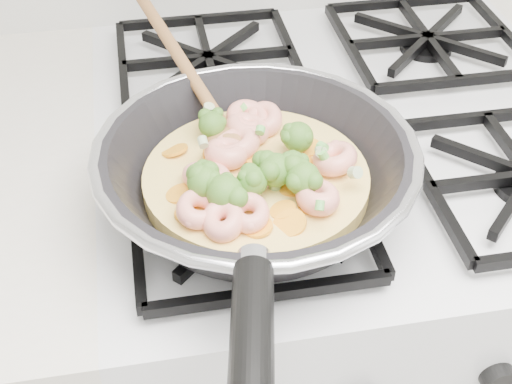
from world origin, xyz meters
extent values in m
cube|color=silver|center=(0.00, 1.70, 0.45)|extent=(0.60, 0.60, 0.90)
cube|color=black|center=(0.00, 1.70, 0.91)|extent=(0.56, 0.56, 0.02)
torus|color=silver|center=(-0.14, 1.56, 0.98)|extent=(0.32, 0.32, 0.01)
cylinder|color=black|center=(-0.18, 1.33, 0.98)|extent=(0.06, 0.17, 0.03)
cylinder|color=#FBD96D|center=(-0.14, 1.56, 0.95)|extent=(0.22, 0.22, 0.02)
ellipsoid|color=#9C6738|center=(-0.15, 1.61, 0.96)|extent=(0.05, 0.06, 0.02)
cylinder|color=#9C6738|center=(-0.19, 1.73, 0.99)|extent=(0.08, 0.22, 0.07)
torus|color=#FFAE96|center=(-0.20, 1.51, 0.96)|extent=(0.07, 0.07, 0.03)
torus|color=#FFAE96|center=(-0.18, 1.49, 0.96)|extent=(0.05, 0.05, 0.03)
torus|color=#FFAE96|center=(-0.12, 1.64, 0.96)|extent=(0.05, 0.05, 0.03)
torus|color=#FFAE96|center=(-0.17, 1.59, 0.96)|extent=(0.07, 0.07, 0.03)
torus|color=#FFAE96|center=(-0.19, 1.55, 0.96)|extent=(0.07, 0.07, 0.03)
torus|color=#FFAE96|center=(-0.06, 1.56, 0.96)|extent=(0.07, 0.07, 0.03)
torus|color=#FFAE96|center=(-0.15, 1.60, 0.96)|extent=(0.07, 0.07, 0.03)
torus|color=#FFAE96|center=(-0.09, 1.51, 0.96)|extent=(0.05, 0.05, 0.02)
torus|color=#FFAE96|center=(-0.16, 1.50, 0.96)|extent=(0.05, 0.05, 0.02)
torus|color=#FFAE96|center=(-0.13, 1.64, 0.96)|extent=(0.07, 0.07, 0.02)
torus|color=#FFAE96|center=(-0.14, 1.62, 0.96)|extent=(0.07, 0.07, 0.03)
ellipsoid|color=#4C7F29|center=(-0.19, 1.53, 0.98)|extent=(0.04, 0.04, 0.03)
ellipsoid|color=#4C7F29|center=(-0.10, 1.52, 0.98)|extent=(0.04, 0.04, 0.03)
ellipsoid|color=#4C7F29|center=(-0.19, 1.54, 0.97)|extent=(0.04, 0.04, 0.03)
ellipsoid|color=#4C7F29|center=(-0.09, 1.59, 0.97)|extent=(0.04, 0.04, 0.03)
ellipsoid|color=#4C7F29|center=(-0.17, 1.62, 0.97)|extent=(0.04, 0.04, 0.03)
ellipsoid|color=#4C7F29|center=(-0.13, 1.54, 0.98)|extent=(0.04, 0.04, 0.03)
ellipsoid|color=#4C7F29|center=(-0.15, 1.53, 0.97)|extent=(0.04, 0.04, 0.03)
ellipsoid|color=#4C7F29|center=(-0.18, 1.51, 0.98)|extent=(0.04, 0.04, 0.03)
ellipsoid|color=#4C7F29|center=(-0.11, 1.54, 0.97)|extent=(0.04, 0.04, 0.03)
cylinder|color=#FFA120|center=(-0.22, 1.54, 0.96)|extent=(0.03, 0.03, 0.00)
cylinder|color=#FFA120|center=(-0.17, 1.60, 0.96)|extent=(0.04, 0.04, 0.01)
cylinder|color=#FFA120|center=(-0.15, 1.55, 0.96)|extent=(0.04, 0.04, 0.01)
cylinder|color=#FFA120|center=(-0.15, 1.49, 0.96)|extent=(0.04, 0.04, 0.01)
cylinder|color=#FFA120|center=(-0.14, 1.58, 0.96)|extent=(0.04, 0.04, 0.01)
cylinder|color=#FFA120|center=(-0.21, 1.61, 0.96)|extent=(0.03, 0.03, 0.01)
cylinder|color=#FFA120|center=(-0.12, 1.48, 0.96)|extent=(0.04, 0.04, 0.01)
cylinder|color=#FFA120|center=(-0.13, 1.56, 0.96)|extent=(0.04, 0.04, 0.00)
cylinder|color=#FFA120|center=(-0.13, 1.50, 0.96)|extent=(0.03, 0.03, 0.01)
cylinder|color=#FFA120|center=(-0.05, 1.57, 0.96)|extent=(0.04, 0.04, 0.01)
cylinder|color=#FFA120|center=(-0.08, 1.59, 0.96)|extent=(0.04, 0.04, 0.00)
cylinder|color=#FFA120|center=(-0.21, 1.51, 0.96)|extent=(0.03, 0.03, 0.01)
cylinder|color=#FFA120|center=(-0.10, 1.51, 0.96)|extent=(0.03, 0.03, 0.00)
cylinder|color=#FFA120|center=(-0.11, 1.53, 0.96)|extent=(0.04, 0.04, 0.01)
cylinder|color=#FFA120|center=(-0.09, 1.57, 0.96)|extent=(0.03, 0.03, 0.01)
cylinder|color=#FFA120|center=(-0.13, 1.64, 0.96)|extent=(0.04, 0.04, 0.00)
cylinder|color=#65C44E|center=(-0.15, 1.53, 0.97)|extent=(0.01, 0.01, 0.01)
cylinder|color=#B3CA8E|center=(-0.19, 1.59, 0.98)|extent=(0.01, 0.01, 0.01)
cylinder|color=#65C44E|center=(-0.08, 1.56, 0.98)|extent=(0.01, 0.01, 0.01)
cylinder|color=#65C44E|center=(-0.14, 1.65, 0.97)|extent=(0.01, 0.01, 0.01)
cylinder|color=#65C44E|center=(-0.18, 1.64, 0.98)|extent=(0.01, 0.01, 0.01)
cylinder|color=#65C44E|center=(-0.10, 1.48, 0.98)|extent=(0.01, 0.01, 0.01)
cylinder|color=#65C44E|center=(-0.17, 1.53, 0.98)|extent=(0.01, 0.01, 0.01)
cylinder|color=#B3CA8E|center=(-0.17, 1.63, 0.97)|extent=(0.01, 0.01, 0.01)
cylinder|color=#B3CA8E|center=(-0.19, 1.54, 0.98)|extent=(0.01, 0.01, 0.01)
cylinder|color=#B3CA8E|center=(-0.11, 1.55, 0.98)|extent=(0.01, 0.01, 0.01)
cylinder|color=#65C44E|center=(-0.13, 1.60, 0.98)|extent=(0.01, 0.01, 0.01)
cylinder|color=#65C44E|center=(-0.08, 1.55, 0.98)|extent=(0.01, 0.01, 0.01)
cylinder|color=#B3CA8E|center=(-0.05, 1.52, 0.98)|extent=(0.01, 0.01, 0.01)
cylinder|color=#B3CA8E|center=(-0.17, 1.64, 0.98)|extent=(0.01, 0.01, 0.01)
cylinder|color=#65C44E|center=(-0.15, 1.53, 0.97)|extent=(0.01, 0.01, 0.01)
cylinder|color=#65C44E|center=(-0.10, 1.54, 0.97)|extent=(0.01, 0.01, 0.01)
cylinder|color=#B3CA8E|center=(-0.08, 1.55, 0.98)|extent=(0.01, 0.01, 0.01)
camera|label=1|loc=(-0.24, 1.03, 1.39)|focal=50.32mm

